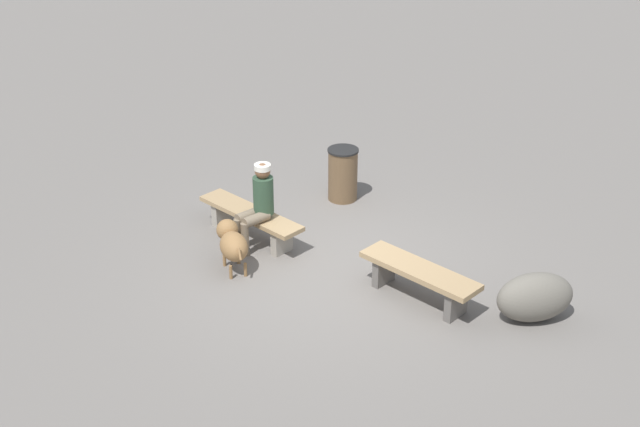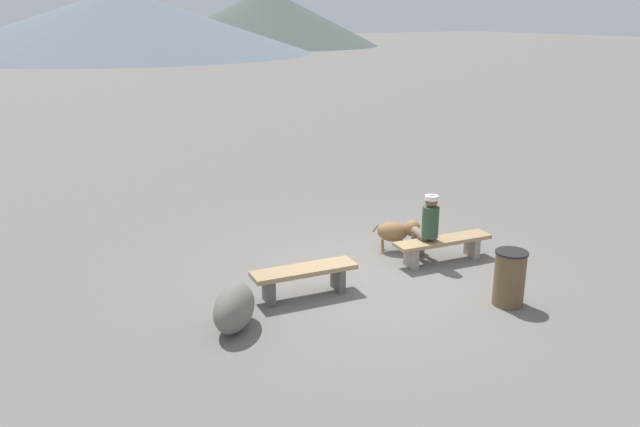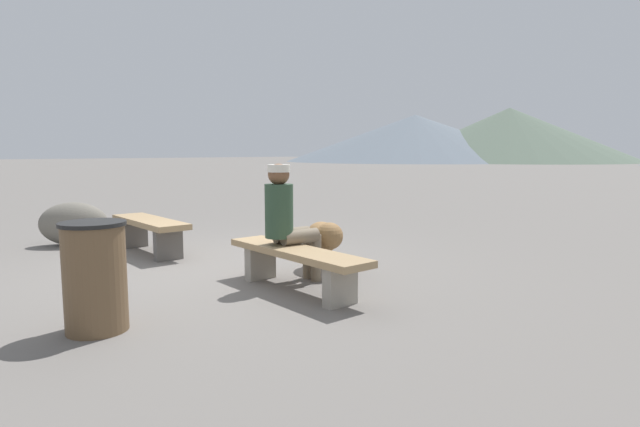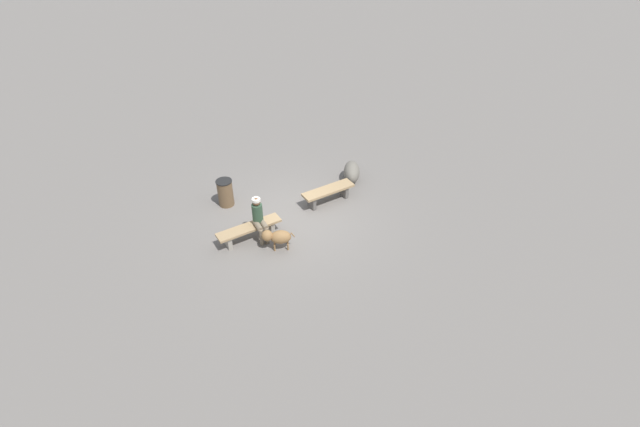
{
  "view_description": "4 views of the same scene",
  "coord_description": "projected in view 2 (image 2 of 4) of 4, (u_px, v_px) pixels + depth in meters",
  "views": [
    {
      "loc": [
        -5.88,
        8.34,
        6.04
      ],
      "look_at": [
        0.51,
        -0.48,
        0.5
      ],
      "focal_mm": 48.82,
      "sensor_mm": 36.0,
      "label": 1
    },
    {
      "loc": [
        -5.95,
        -7.95,
        4.21
      ],
      "look_at": [
        -0.05,
        1.59,
        0.69
      ],
      "focal_mm": 36.07,
      "sensor_mm": 36.0,
      "label": 2
    },
    {
      "loc": [
        4.93,
        -3.6,
        1.37
      ],
      "look_at": [
        0.73,
        1.08,
        0.61
      ],
      "focal_mm": 28.75,
      "sensor_mm": 36.0,
      "label": 3
    },
    {
      "loc": [
        6.29,
        8.79,
        8.27
      ],
      "look_at": [
        -0.23,
        0.92,
        0.63
      ],
      "focal_mm": 26.15,
      "sensor_mm": 36.0,
      "label": 4
    }
  ],
  "objects": [
    {
      "name": "distant_peak_1",
      "position": [
        266.0,
        17.0,
        83.2
      ],
      "size": [
        29.23,
        29.23,
        7.25
      ],
      "primitive_type": "cone",
      "color": "#4C5651",
      "rests_on": "ground"
    },
    {
      "name": "trash_bin",
      "position": [
        510.0,
        278.0,
        9.58
      ],
      "size": [
        0.49,
        0.49,
        0.85
      ],
      "color": "brown",
      "rests_on": "ground"
    },
    {
      "name": "dog",
      "position": [
        398.0,
        231.0,
        11.73
      ],
      "size": [
        0.77,
        0.66,
        0.6
      ],
      "rotation": [
        0.0,
        0.0,
        5.68
      ],
      "color": "olive",
      "rests_on": "ground"
    },
    {
      "name": "bench_left",
      "position": [
        304.0,
        275.0,
        9.88
      ],
      "size": [
        1.69,
        0.66,
        0.47
      ],
      "rotation": [
        0.0,
        0.0,
        -0.14
      ],
      "color": "#605B56",
      "rests_on": "ground"
    },
    {
      "name": "ground",
      "position": [
        373.0,
        278.0,
        10.71
      ],
      "size": [
        210.0,
        210.0,
        0.06
      ],
      "primitive_type": "cube",
      "color": "slate"
    },
    {
      "name": "distant_peak_0",
      "position": [
        121.0,
        21.0,
        67.66
      ],
      "size": [
        40.14,
        40.14,
        6.53
      ],
      "primitive_type": "cone",
      "color": "slate",
      "rests_on": "ground"
    },
    {
      "name": "seated_person",
      "position": [
        427.0,
        224.0,
        11.13
      ],
      "size": [
        0.39,
        0.61,
        1.25
      ],
      "rotation": [
        0.0,
        0.0,
        -0.22
      ],
      "color": "#2D4733",
      "rests_on": "ground"
    },
    {
      "name": "boulder",
      "position": [
        234.0,
        308.0,
        8.84
      ],
      "size": [
        1.03,
        1.07,
        0.64
      ],
      "primitive_type": "ellipsoid",
      "rotation": [
        0.0,
        0.0,
        0.84
      ],
      "color": "#6B665B",
      "rests_on": "ground"
    },
    {
      "name": "bench_right",
      "position": [
        443.0,
        245.0,
        11.27
      ],
      "size": [
        1.85,
        0.64,
        0.42
      ],
      "rotation": [
        0.0,
        0.0,
        -0.14
      ],
      "color": "gray",
      "rests_on": "ground"
    }
  ]
}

